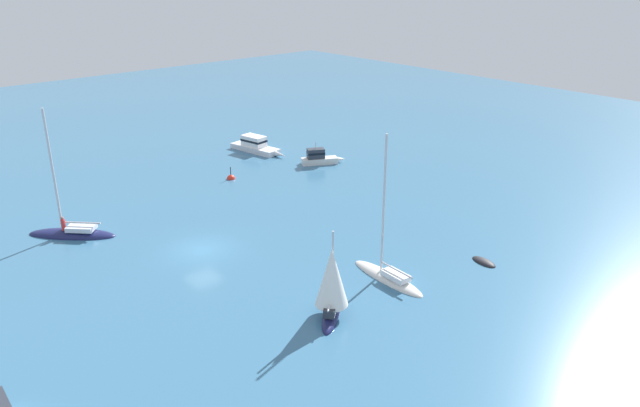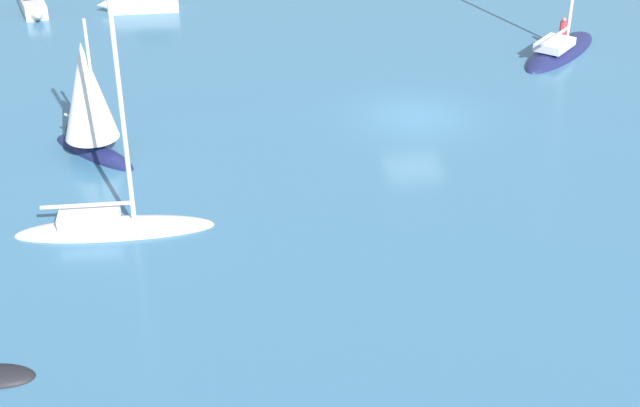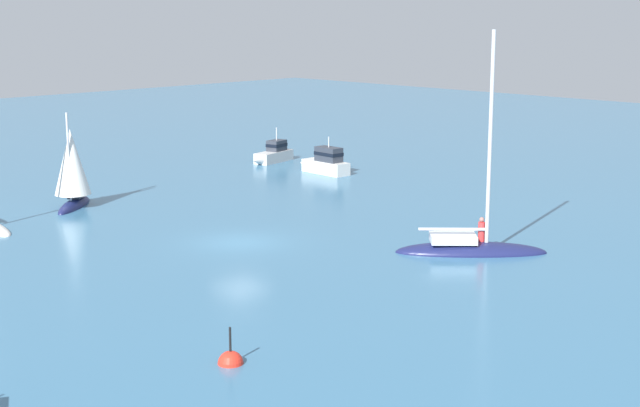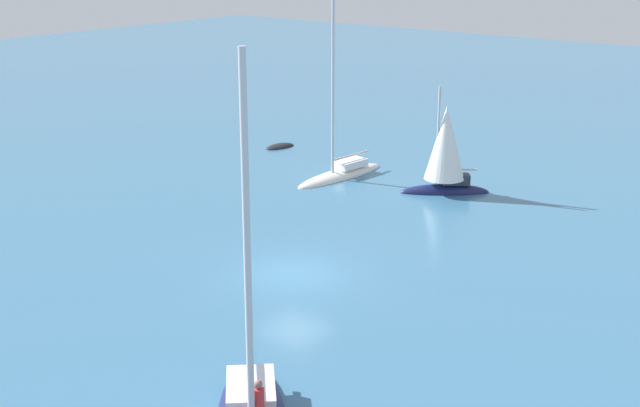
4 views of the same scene
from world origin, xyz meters
name	(u,v)px [view 4 (image 4 of 4)]	position (x,y,z in m)	size (l,w,h in m)	color
ground_plane	(294,273)	(0.00, 0.00, 0.00)	(160.00, 160.00, 0.00)	teal
ketch	(446,154)	(1.25, -13.45, 2.09)	(4.20, 3.75, 6.03)	#191E4C
rib	(280,147)	(14.53, -15.60, 0.00)	(1.32, 2.26, 0.49)	black
sailboat	(341,172)	(7.36, -12.63, 0.23)	(1.88, 6.73, 10.70)	silver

